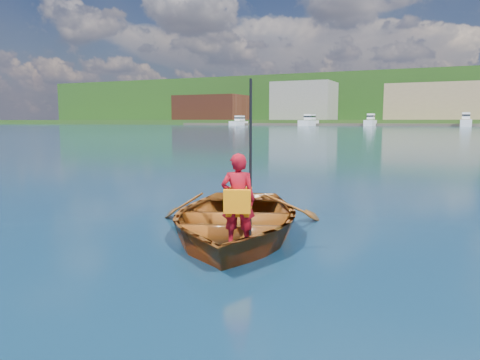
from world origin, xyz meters
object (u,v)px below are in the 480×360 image
Objects in this scene: child_paddler at (238,199)px; marina_yachts at (467,122)px; dock at (409,125)px; rowboat at (234,219)px.

child_paddler is 0.02× the size of marina_yachts.
child_paddler is 150.08m from dock.
marina_yachts is at bearing 87.80° from rowboat.
rowboat is 149.25m from dock.
dock is at bearing 163.73° from marina_yachts.
dock is (-10.99, 149.68, -0.31)m from child_paddler.
marina_yachts is at bearing -16.27° from dock.
rowboat is 1.02m from child_paddler.
marina_yachts reaches higher than rowboat.
marina_yachts is (16.09, -4.70, 0.96)m from dock.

